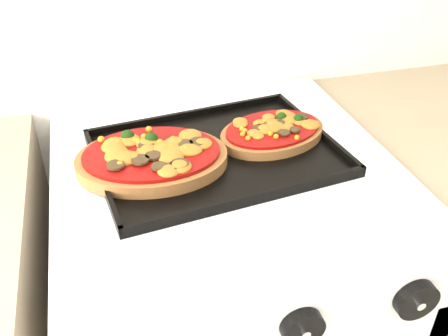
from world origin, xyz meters
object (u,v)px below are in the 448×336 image
object	(u,v)px
baking_tray	(216,152)
pizza_right	(272,131)
stove	(225,328)
pizza_left	(152,156)

from	to	relation	value
baking_tray	pizza_right	distance (m)	0.12
stove	baking_tray	bearing A→B (deg)	134.73
pizza_right	pizza_left	bearing A→B (deg)	-172.01
baking_tray	pizza_right	size ratio (longest dim) A/B	2.03
pizza_left	pizza_right	size ratio (longest dim) A/B	1.25
baking_tray	pizza_left	bearing A→B (deg)	178.58
stove	pizza_left	bearing A→B (deg)	178.95
stove	pizza_right	distance (m)	0.49
baking_tray	pizza_left	xyz separation A→B (m)	(-0.12, -0.01, 0.02)
stove	pizza_right	bearing A→B (deg)	18.81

